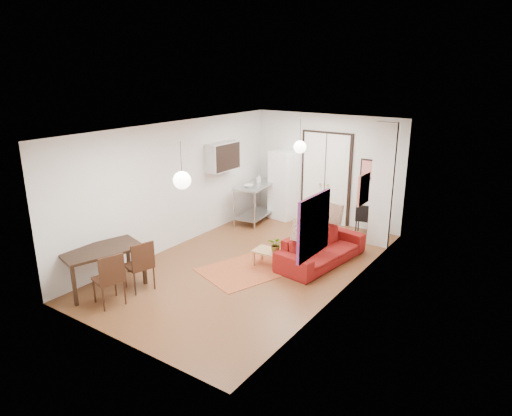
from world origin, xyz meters
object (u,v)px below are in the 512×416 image
Objects in this scene: coffee_table at (272,253)px; fridge at (284,185)px; sofa at (321,248)px; dining_chair_far at (112,272)px; kitchen_counter at (255,197)px; dining_chair_near at (142,259)px; black_side_chair at (365,216)px; dining_table at (102,253)px.

fridge is at bearing 116.66° from coffee_table.
sofa is 1.09m from coffee_table.
dining_chair_far is (-1.54, -2.86, 0.27)m from coffee_table.
kitchen_counter is 1.46× the size of dining_chair_near.
black_side_chair is (0.82, 3.07, 0.15)m from coffee_table.
dining_chair_far is at bearing 58.01° from black_side_chair.
coffee_table is at bearing 50.64° from dining_table.
fridge is at bearing 83.57° from dining_table.
dining_chair_far is 6.39m from black_side_chair.
dining_chair_far reaches higher than dining_table.
dining_chair_near reaches higher than sofa.
fridge is 1.91× the size of dining_chair_far.
dining_table is (-2.14, -2.61, 0.40)m from coffee_table.
dining_chair_near is (0.60, 0.45, -0.14)m from dining_table.
sofa is 4.31m from dining_chair_far.
sofa is at bearing 157.94° from dining_chair_near.
black_side_chair is at bearing 9.75° from fridge.
coffee_table is 0.56× the size of kitchen_counter.
fridge is 5.87m from dining_chair_far.
fridge is at bearing 49.75° from kitchen_counter.
sofa is at bearing 78.07° from black_side_chair.
dining_chair_near and dining_chair_far have the same top height.
dining_table is 1.63× the size of dining_chair_far.
dining_chair_near is at bearing -164.07° from dining_chair_far.
fridge reaches higher than dining_table.
dining_table is 0.66m from dining_chair_far.
sofa is at bearing 45.95° from coffee_table.
dining_chair_far is (0.44, -5.12, -0.13)m from kitchen_counter.
dining_chair_far is (0.00, -0.70, 0.00)m from dining_chair_near.
dining_chair_near reaches higher than black_side_chair.
fridge reaches higher than dining_chair_near.
coffee_table is 3.42m from fridge.
kitchen_counter is 4.44m from dining_chair_near.
fridge is 5.18m from dining_chair_near.
kitchen_counter reaches higher than sofa.
fridge is 1.91× the size of dining_chair_near.
dining_chair_far is at bearing -93.10° from kitchen_counter.
black_side_chair is at bearing 171.61° from dining_chair_near.
fridge reaches higher than sofa.
kitchen_counter is at bearing 131.26° from coffee_table.
black_side_chair is at bearing 6.34° from sofa.
kitchen_counter reaches higher than dining_chair_far.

